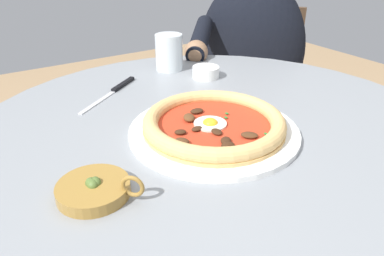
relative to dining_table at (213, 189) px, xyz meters
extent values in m
cylinder|color=gray|center=(0.00, 0.00, 0.13)|extent=(0.96, 0.96, 0.04)
cylinder|color=white|center=(-0.02, 0.02, 0.15)|extent=(0.31, 0.31, 0.01)
cylinder|color=#E0B26B|center=(-0.02, 0.02, 0.16)|extent=(0.26, 0.26, 0.01)
torus|color=#E0B26B|center=(-0.02, 0.02, 0.17)|extent=(0.26, 0.26, 0.03)
cylinder|color=red|center=(-0.02, 0.02, 0.16)|extent=(0.24, 0.24, 0.00)
cylinder|color=white|center=(-0.02, 0.02, 0.17)|extent=(0.06, 0.06, 0.00)
ellipsoid|color=yellow|center=(-0.02, 0.02, 0.17)|extent=(0.03, 0.03, 0.02)
ellipsoid|color=#4C2D19|center=(-0.05, 0.10, 0.17)|extent=(0.03, 0.03, 0.01)
ellipsoid|color=#4C2D19|center=(-0.09, -0.01, 0.17)|extent=(0.03, 0.04, 0.01)
ellipsoid|color=#3D2314|center=(-0.05, 0.03, 0.17)|extent=(0.02, 0.02, 0.01)
ellipsoid|color=#3D2314|center=(-0.02, 0.06, 0.17)|extent=(0.02, 0.02, 0.01)
ellipsoid|color=#3D2314|center=(-0.08, 0.04, 0.17)|extent=(0.03, 0.03, 0.01)
ellipsoid|color=brown|center=(0.02, 0.05, 0.17)|extent=(0.04, 0.03, 0.01)
ellipsoid|color=#3D2314|center=(0.04, 0.02, 0.17)|extent=(0.02, 0.03, 0.01)
ellipsoid|color=#3D2314|center=(-0.02, 0.09, 0.17)|extent=(0.02, 0.03, 0.01)
ellipsoid|color=#3D2314|center=(-0.10, 0.05, 0.17)|extent=(0.02, 0.03, 0.01)
ellipsoid|color=#2D6B28|center=(-0.10, -0.03, 0.17)|extent=(0.01, 0.01, 0.00)
ellipsoid|color=#2D6B28|center=(0.00, -0.03, 0.17)|extent=(0.01, 0.01, 0.00)
ellipsoid|color=#2D6B28|center=(-0.01, -0.01, 0.17)|extent=(0.01, 0.01, 0.00)
cylinder|color=silver|center=(0.35, -0.09, 0.19)|extent=(0.07, 0.07, 0.10)
cylinder|color=silver|center=(0.35, -0.09, 0.17)|extent=(0.06, 0.06, 0.05)
cube|color=silver|center=(0.23, 0.15, 0.15)|extent=(0.08, 0.11, 0.00)
cube|color=black|center=(0.30, 0.06, 0.15)|extent=(0.06, 0.08, 0.01)
cylinder|color=white|center=(0.24, -0.14, 0.16)|extent=(0.07, 0.07, 0.03)
cylinder|color=olive|center=(0.24, -0.14, 0.17)|extent=(0.06, 0.06, 0.01)
cylinder|color=olive|center=(-0.07, 0.26, 0.16)|extent=(0.10, 0.10, 0.02)
torus|color=olive|center=(-0.12, 0.22, 0.17)|extent=(0.03, 0.03, 0.03)
ellipsoid|color=#516B2D|center=(-0.07, 0.26, 0.16)|extent=(0.02, 0.02, 0.02)
ellipsoid|color=#516B2D|center=(-0.07, 0.26, 0.16)|extent=(0.02, 0.02, 0.02)
ellipsoid|color=#516B2D|center=(-0.07, 0.26, 0.16)|extent=(0.02, 0.02, 0.02)
ellipsoid|color=#516B2D|center=(-0.07, 0.26, 0.16)|extent=(0.02, 0.02, 0.02)
cube|color=#282833|center=(0.50, -0.53, -0.39)|extent=(0.44, 0.44, 0.45)
ellipsoid|color=black|center=(0.50, -0.53, 0.10)|extent=(0.43, 0.43, 0.52)
cylinder|color=black|center=(0.46, -0.28, 0.18)|extent=(0.24, 0.22, 0.10)
sphere|color=#936B4C|center=(0.39, -0.21, 0.17)|extent=(0.07, 0.07, 0.07)
cube|color=#957050|center=(0.54, -0.56, -0.17)|extent=(0.61, 0.61, 0.02)
cube|color=#957050|center=(0.68, -0.71, 0.03)|extent=(0.30, 0.28, 0.38)
cylinder|color=#8E6B4C|center=(0.54, -0.29, -0.40)|extent=(0.02, 0.02, 0.43)
cylinder|color=#8E6B4C|center=(0.26, -0.56, -0.40)|extent=(0.02, 0.02, 0.43)
cylinder|color=#8E6B4C|center=(0.81, -0.57, -0.40)|extent=(0.02, 0.02, 0.43)
cylinder|color=#8E6B4C|center=(0.53, -0.84, -0.40)|extent=(0.02, 0.02, 0.43)
camera|label=1|loc=(-0.49, 0.36, 0.47)|focal=33.69mm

